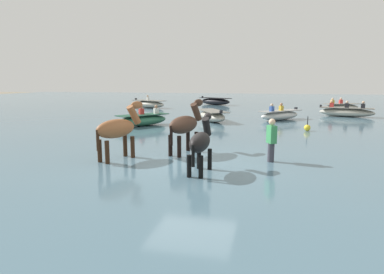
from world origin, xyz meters
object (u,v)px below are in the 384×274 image
object	(u,v)px
horse_lead_chestnut	(118,130)
boat_mid_outer	(215,101)
horse_flank_dark_bay	(185,126)
boat_distant_west	(143,120)
boat_mid_channel	(341,107)
boat_far_offshore	(346,112)
boat_distant_east	(280,115)
person_onlooker_right	(271,143)
horse_trailing_black	(201,143)
boat_far_inshore	(149,104)
boat_near_starboard	(212,116)
channel_buoy	(307,128)

from	to	relation	value
horse_lead_chestnut	boat_mid_outer	size ratio (longest dim) A/B	0.58
horse_flank_dark_bay	boat_distant_west	world-z (taller)	horse_flank_dark_bay
boat_mid_channel	boat_distant_west	bearing A→B (deg)	-135.47
boat_far_offshore	boat_distant_west	size ratio (longest dim) A/B	1.21
boat_distant_east	person_onlooker_right	bearing A→B (deg)	-92.67
horse_trailing_black	boat_far_offshore	bearing A→B (deg)	67.03
horse_trailing_black	boat_mid_channel	xyz separation A→B (m)	(7.42, 20.94, -0.50)
boat_far_offshore	boat_mid_channel	distance (m)	4.75
boat_mid_outer	boat_mid_channel	size ratio (longest dim) A/B	1.13
boat_mid_channel	horse_flank_dark_bay	bearing A→B (deg)	-114.25
boat_far_offshore	boat_distant_east	world-z (taller)	boat_far_offshore
boat_far_inshore	boat_far_offshore	bearing A→B (deg)	-14.68
horse_lead_chestnut	boat_near_starboard	bearing A→B (deg)	83.46
horse_trailing_black	horse_flank_dark_bay	size ratio (longest dim) A/B	0.88
boat_far_inshore	boat_near_starboard	bearing A→B (deg)	-50.56
horse_flank_dark_bay	boat_far_offshore	xyz separation A→B (m)	(7.87, 13.97, -0.63)
boat_distant_east	boat_near_starboard	size ratio (longest dim) A/B	0.93
boat_far_inshore	person_onlooker_right	size ratio (longest dim) A/B	2.22
horse_lead_chestnut	horse_flank_dark_bay	bearing A→B (deg)	35.54
boat_distant_east	channel_buoy	xyz separation A→B (m)	(1.21, -4.55, -0.14)
boat_mid_outer	channel_buoy	distance (m)	18.27
person_onlooker_right	boat_mid_outer	bearing A→B (deg)	103.09
boat_distant_west	boat_near_starboard	bearing A→B (deg)	39.41
boat_near_starboard	person_onlooker_right	bearing A→B (deg)	-70.50
channel_buoy	boat_mid_outer	bearing A→B (deg)	113.42
boat_mid_channel	horse_trailing_black	bearing A→B (deg)	-109.51
boat_near_starboard	boat_far_offshore	bearing A→B (deg)	29.10
boat_mid_channel	person_onlooker_right	world-z (taller)	person_onlooker_right
boat_far_offshore	boat_distant_east	xyz separation A→B (m)	(-4.49, -3.02, -0.01)
boat_distant_west	person_onlooker_right	bearing A→B (deg)	-45.67
horse_flank_dark_bay	boat_mid_outer	world-z (taller)	horse_flank_dark_bay
boat_distant_east	channel_buoy	bearing A→B (deg)	-75.16
horse_flank_dark_bay	person_onlooker_right	bearing A→B (deg)	-11.19
boat_far_offshore	boat_mid_outer	bearing A→B (deg)	138.91
boat_distant_west	channel_buoy	size ratio (longest dim) A/B	4.20
boat_mid_outer	boat_mid_channel	world-z (taller)	boat_mid_channel
boat_mid_outer	boat_distant_west	size ratio (longest dim) A/B	1.19
person_onlooker_right	horse_lead_chestnut	bearing A→B (deg)	-170.94
horse_lead_chestnut	horse_flank_dark_bay	xyz separation A→B (m)	(1.83, 1.31, 0.01)
boat_far_offshore	channel_buoy	world-z (taller)	boat_far_offshore
horse_trailing_black	boat_near_starboard	distance (m)	11.62
channel_buoy	boat_distant_east	bearing A→B (deg)	104.84
horse_flank_dark_bay	horse_lead_chestnut	bearing A→B (deg)	-144.46
boat_near_starboard	horse_trailing_black	bearing A→B (deg)	-81.98
boat_distant_east	horse_lead_chestnut	bearing A→B (deg)	-113.06
horse_trailing_black	boat_far_offshore	size ratio (longest dim) A/B	0.51
boat_mid_channel	channel_buoy	size ratio (longest dim) A/B	4.40
horse_trailing_black	boat_near_starboard	xyz separation A→B (m)	(-1.62, 11.50, -0.47)
boat_distant_west	channel_buoy	bearing A→B (deg)	-0.39
horse_flank_dark_bay	boat_distant_west	distance (m)	7.63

